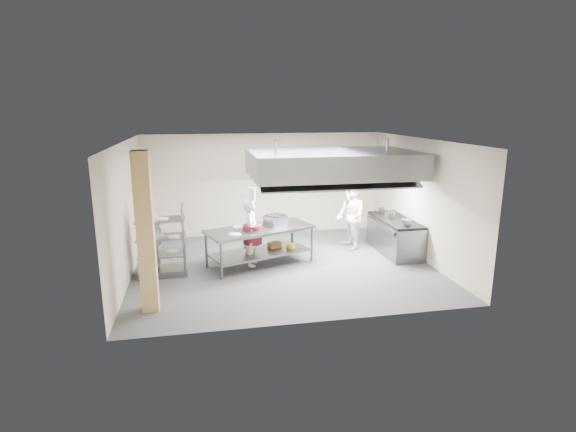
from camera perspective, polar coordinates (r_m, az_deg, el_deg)
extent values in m
plane|color=#3D3D40|center=(10.93, -0.60, -6.33)|extent=(7.00, 7.00, 0.00)
plane|color=silver|center=(10.30, -0.64, 9.57)|extent=(7.00, 7.00, 0.00)
plane|color=#BDAD96|center=(13.42, -2.98, 4.03)|extent=(7.00, 0.00, 7.00)
plane|color=#BDAD96|center=(10.47, -19.81, 0.52)|extent=(0.00, 6.00, 6.00)
plane|color=#BDAD96|center=(11.66, 16.55, 2.03)|extent=(0.00, 6.00, 6.00)
cube|color=#E3BC74|center=(8.56, -17.64, -2.10)|extent=(0.30, 0.30, 3.00)
cube|color=gray|center=(11.05, 5.66, 6.65)|extent=(4.00, 2.50, 0.60)
cube|color=white|center=(10.87, 1.06, 4.90)|extent=(1.60, 0.12, 0.04)
cube|color=white|center=(11.39, 9.99, 5.09)|extent=(1.60, 0.12, 0.04)
cube|color=gray|center=(13.64, 4.64, 4.15)|extent=(1.50, 0.28, 0.04)
cube|color=gray|center=(10.80, -3.59, -1.69)|extent=(2.78, 1.88, 0.06)
cube|color=slate|center=(10.97, -3.55, -4.62)|extent=(2.55, 1.71, 0.04)
cube|color=slate|center=(12.16, 13.38, -2.55)|extent=(0.80, 2.00, 0.84)
cube|color=black|center=(12.05, 13.49, -0.49)|extent=(0.78, 1.96, 0.06)
imported|color=silver|center=(10.78, -4.68, -2.08)|extent=(0.49, 0.65, 1.64)
imported|color=white|center=(12.11, 7.88, -0.03)|extent=(0.72, 0.91, 1.80)
imported|color=white|center=(10.46, -16.92, -2.57)|extent=(0.70, 1.15, 1.83)
cube|color=slate|center=(11.05, -1.60, -0.53)|extent=(0.61, 0.58, 0.24)
cube|color=brown|center=(11.25, -1.72, -3.67)|extent=(0.36, 0.31, 0.13)
cylinder|color=gray|center=(12.01, 12.82, 0.10)|extent=(0.27, 0.27, 0.18)
cylinder|color=white|center=(10.60, -15.67, -4.53)|extent=(0.28, 0.28, 0.05)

